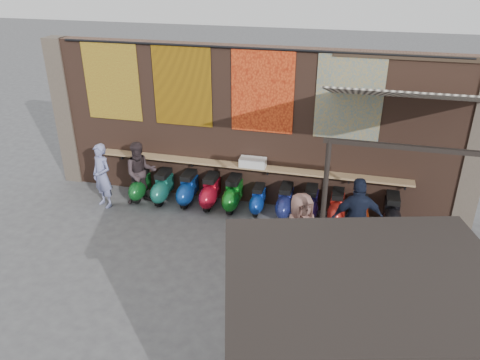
{
  "coord_description": "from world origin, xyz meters",
  "views": [
    {
      "loc": [
        2.46,
        -8.1,
        5.9
      ],
      "look_at": [
        0.09,
        1.2,
        1.26
      ],
      "focal_mm": 35.0,
      "sensor_mm": 36.0,
      "label": 1
    }
  ],
  "objects_px": {
    "scooter_stool_1": "(163,187)",
    "shopper_navy": "(357,219)",
    "scooter_stool_0": "(141,185)",
    "diner_right": "(141,173)",
    "scooter_stool_8": "(337,208)",
    "shopper_grey": "(460,284)",
    "scooter_stool_3": "(211,192)",
    "scooter_stool_4": "(233,194)",
    "scooter_stool_9": "(361,213)",
    "shopper_tan": "(300,232)",
    "shelf_box": "(253,162)",
    "scooter_stool_2": "(188,189)",
    "scooter_stool_10": "(391,213)",
    "scooter_stool_6": "(285,202)",
    "scooter_stool_5": "(258,200)",
    "scooter_stool_7": "(310,204)",
    "diner_left": "(102,176)"
  },
  "relations": [
    {
      "from": "scooter_stool_7",
      "to": "scooter_stool_8",
      "type": "height_order",
      "value": "scooter_stool_7"
    },
    {
      "from": "scooter_stool_1",
      "to": "scooter_stool_3",
      "type": "xyz_separation_m",
      "value": [
        1.3,
        0.04,
        0.01
      ]
    },
    {
      "from": "scooter_stool_0",
      "to": "scooter_stool_8",
      "type": "height_order",
      "value": "scooter_stool_8"
    },
    {
      "from": "scooter_stool_4",
      "to": "diner_right",
      "type": "xyz_separation_m",
      "value": [
        -2.4,
        -0.24,
        0.41
      ]
    },
    {
      "from": "scooter_stool_4",
      "to": "shopper_navy",
      "type": "height_order",
      "value": "shopper_navy"
    },
    {
      "from": "scooter_stool_2",
      "to": "shopper_navy",
      "type": "xyz_separation_m",
      "value": [
        4.27,
        -1.42,
        0.52
      ]
    },
    {
      "from": "shelf_box",
      "to": "diner_right",
      "type": "bearing_deg",
      "value": -170.3
    },
    {
      "from": "scooter_stool_1",
      "to": "shopper_navy",
      "type": "bearing_deg",
      "value": -15.48
    },
    {
      "from": "scooter_stool_0",
      "to": "diner_right",
      "type": "xyz_separation_m",
      "value": [
        0.13,
        -0.17,
        0.45
      ]
    },
    {
      "from": "scooter_stool_2",
      "to": "scooter_stool_10",
      "type": "height_order",
      "value": "scooter_stool_10"
    },
    {
      "from": "scooter_stool_4",
      "to": "scooter_stool_5",
      "type": "xyz_separation_m",
      "value": [
        0.65,
        -0.01,
        -0.08
      ]
    },
    {
      "from": "scooter_stool_0",
      "to": "diner_left",
      "type": "distance_m",
      "value": 1.05
    },
    {
      "from": "scooter_stool_3",
      "to": "scooter_stool_6",
      "type": "xyz_separation_m",
      "value": [
        1.94,
        -0.03,
        -0.02
      ]
    },
    {
      "from": "scooter_stool_1",
      "to": "shopper_navy",
      "type": "height_order",
      "value": "shopper_navy"
    },
    {
      "from": "shelf_box",
      "to": "scooter_stool_7",
      "type": "relative_size",
      "value": 0.77
    },
    {
      "from": "scooter_stool_3",
      "to": "diner_right",
      "type": "distance_m",
      "value": 1.86
    },
    {
      "from": "scooter_stool_2",
      "to": "shopper_tan",
      "type": "xyz_separation_m",
      "value": [
        3.18,
        -2.1,
        0.45
      ]
    },
    {
      "from": "shopper_tan",
      "to": "scooter_stool_9",
      "type": "bearing_deg",
      "value": 21.31
    },
    {
      "from": "shelf_box",
      "to": "scooter_stool_5",
      "type": "height_order",
      "value": "shelf_box"
    },
    {
      "from": "shopper_navy",
      "to": "shopper_grey",
      "type": "bearing_deg",
      "value": 123.32
    },
    {
      "from": "scooter_stool_7",
      "to": "diner_left",
      "type": "xyz_separation_m",
      "value": [
        -5.22,
        -0.64,
        0.44
      ]
    },
    {
      "from": "shopper_grey",
      "to": "scooter_stool_5",
      "type": "bearing_deg",
      "value": -17.53
    },
    {
      "from": "scooter_stool_8",
      "to": "shopper_grey",
      "type": "relative_size",
      "value": 0.51
    },
    {
      "from": "scooter_stool_4",
      "to": "diner_left",
      "type": "relative_size",
      "value": 0.53
    },
    {
      "from": "scooter_stool_3",
      "to": "shopper_tan",
      "type": "relative_size",
      "value": 0.51
    },
    {
      "from": "shopper_tan",
      "to": "shelf_box",
      "type": "bearing_deg",
      "value": 84.81
    },
    {
      "from": "scooter_stool_4",
      "to": "shopper_tan",
      "type": "distance_m",
      "value": 2.91
    },
    {
      "from": "scooter_stool_3",
      "to": "diner_right",
      "type": "bearing_deg",
      "value": -173.0
    },
    {
      "from": "scooter_stool_4",
      "to": "scooter_stool_9",
      "type": "height_order",
      "value": "scooter_stool_4"
    },
    {
      "from": "scooter_stool_8",
      "to": "scooter_stool_10",
      "type": "height_order",
      "value": "scooter_stool_10"
    },
    {
      "from": "scooter_stool_4",
      "to": "scooter_stool_0",
      "type": "bearing_deg",
      "value": -178.53
    },
    {
      "from": "scooter_stool_3",
      "to": "scooter_stool_2",
      "type": "bearing_deg",
      "value": 179.0
    },
    {
      "from": "scooter_stool_10",
      "to": "shopper_navy",
      "type": "relative_size",
      "value": 0.48
    },
    {
      "from": "shopper_navy",
      "to": "scooter_stool_1",
      "type": "bearing_deg",
      "value": -30.2
    },
    {
      "from": "scooter_stool_1",
      "to": "scooter_stool_9",
      "type": "xyz_separation_m",
      "value": [
        5.07,
        0.0,
        -0.05
      ]
    },
    {
      "from": "scooter_stool_2",
      "to": "scooter_stool_10",
      "type": "xyz_separation_m",
      "value": [
        5.07,
        -0.03,
        0.01
      ]
    },
    {
      "from": "scooter_stool_8",
      "to": "shopper_grey",
      "type": "distance_m",
      "value": 3.76
    },
    {
      "from": "scooter_stool_5",
      "to": "scooter_stool_3",
      "type": "bearing_deg",
      "value": -179.77
    },
    {
      "from": "shelf_box",
      "to": "scooter_stool_10",
      "type": "relative_size",
      "value": 0.73
    },
    {
      "from": "scooter_stool_9",
      "to": "shopper_grey",
      "type": "bearing_deg",
      "value": -60.88
    },
    {
      "from": "shopper_tan",
      "to": "scooter_stool_4",
      "type": "bearing_deg",
      "value": 95.01
    },
    {
      "from": "scooter_stool_0",
      "to": "scooter_stool_6",
      "type": "xyz_separation_m",
      "value": [
        3.87,
        0.02,
        0.02
      ]
    },
    {
      "from": "shelf_box",
      "to": "scooter_stool_8",
      "type": "bearing_deg",
      "value": -7.44
    },
    {
      "from": "scooter_stool_1",
      "to": "scooter_stool_8",
      "type": "xyz_separation_m",
      "value": [
        4.49,
        0.02,
        -0.01
      ]
    },
    {
      "from": "scooter_stool_1",
      "to": "scooter_stool_10",
      "type": "xyz_separation_m",
      "value": [
        5.75,
        0.03,
        0.01
      ]
    },
    {
      "from": "scooter_stool_4",
      "to": "shopper_tan",
      "type": "xyz_separation_m",
      "value": [
        1.96,
        -2.11,
        0.44
      ]
    },
    {
      "from": "shopper_navy",
      "to": "shopper_tan",
      "type": "distance_m",
      "value": 1.29
    },
    {
      "from": "scooter_stool_3",
      "to": "scooter_stool_6",
      "type": "relative_size",
      "value": 1.05
    },
    {
      "from": "shopper_grey",
      "to": "scooter_stool_2",
      "type": "bearing_deg",
      "value": -8.31
    },
    {
      "from": "scooter_stool_9",
      "to": "scooter_stool_2",
      "type": "bearing_deg",
      "value": 179.33
    }
  ]
}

